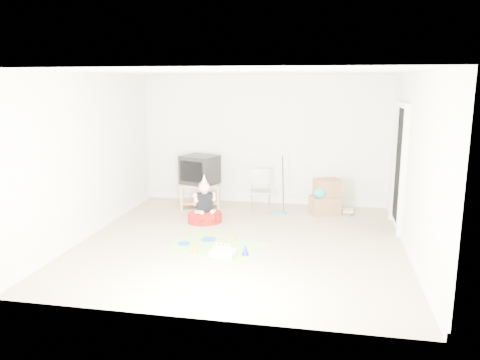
% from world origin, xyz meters
% --- Properties ---
extents(ground, '(5.00, 5.00, 0.00)m').
position_xyz_m(ground, '(0.00, 0.00, 0.00)').
color(ground, tan).
rests_on(ground, ground).
extents(doorway_recess, '(0.02, 0.90, 2.05)m').
position_xyz_m(doorway_recess, '(2.48, 1.20, 1.02)').
color(doorway_recess, black).
rests_on(doorway_recess, ground).
extents(tv_stand, '(0.87, 0.65, 0.49)m').
position_xyz_m(tv_stand, '(-1.19, 1.87, 0.29)').
color(tv_stand, '#AD7D4E').
rests_on(tv_stand, ground).
extents(crt_tv, '(0.80, 0.73, 0.56)m').
position_xyz_m(crt_tv, '(-1.19, 1.87, 0.77)').
color(crt_tv, black).
rests_on(crt_tv, tv_stand).
extents(folding_chair, '(0.44, 0.42, 0.84)m').
position_xyz_m(folding_chair, '(0.05, 1.73, 0.41)').
color(folding_chair, gray).
rests_on(folding_chair, ground).
extents(cardboard_boxes, '(0.63, 0.58, 0.66)m').
position_xyz_m(cardboard_boxes, '(1.27, 1.85, 0.32)').
color(cardboard_boxes, '#916846').
rests_on(cardboard_boxes, ground).
extents(floor_mop, '(0.28, 0.36, 1.08)m').
position_xyz_m(floor_mop, '(0.43, 1.65, 0.26)').
color(floor_mop, '#2A7BD5').
rests_on(floor_mop, ground).
extents(book_pile, '(0.27, 0.31, 0.09)m').
position_xyz_m(book_pile, '(1.69, 1.90, 0.04)').
color(book_pile, '#297B4A').
rests_on(book_pile, ground).
extents(seated_woman, '(0.81, 0.81, 0.88)m').
position_xyz_m(seated_woman, '(-0.83, 0.89, 0.19)').
color(seated_woman, '#A0140E').
rests_on(seated_woman, ground).
extents(party_mat, '(1.63, 1.42, 0.01)m').
position_xyz_m(party_mat, '(-0.33, -0.27, 0.00)').
color(party_mat, '#FF35A9').
rests_on(party_mat, ground).
extents(birthday_cake, '(0.38, 0.32, 0.16)m').
position_xyz_m(birthday_cake, '(-0.13, -0.71, 0.05)').
color(birthday_cake, white).
rests_on(birthday_cake, party_mat).
extents(blue_plate_near, '(0.25, 0.25, 0.01)m').
position_xyz_m(blue_plate_near, '(-0.52, -0.05, 0.01)').
color(blue_plate_near, blue).
rests_on(blue_plate_near, party_mat).
extents(blue_plate_far, '(0.21, 0.21, 0.01)m').
position_xyz_m(blue_plate_far, '(-0.85, -0.30, 0.01)').
color(blue_plate_far, blue).
rests_on(blue_plate_far, party_mat).
extents(orange_cup_near, '(0.08, 0.08, 0.07)m').
position_xyz_m(orange_cup_near, '(-0.12, -0.00, 0.04)').
color(orange_cup_near, orange).
rests_on(orange_cup_near, party_mat).
extents(orange_cup_far, '(0.09, 0.09, 0.08)m').
position_xyz_m(orange_cup_far, '(-0.58, -0.63, 0.05)').
color(orange_cup_far, orange).
rests_on(orange_cup_far, party_mat).
extents(blue_party_hat, '(0.14, 0.14, 0.15)m').
position_xyz_m(blue_party_hat, '(0.17, -0.59, 0.08)').
color(blue_party_hat, '#1B1FC1').
rests_on(blue_party_hat, party_mat).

